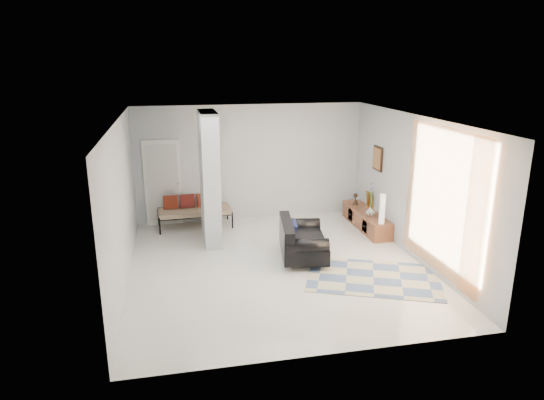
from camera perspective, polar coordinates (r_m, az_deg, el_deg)
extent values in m
plane|color=white|center=(9.39, 0.54, -7.70)|extent=(6.00, 6.00, 0.00)
plane|color=white|center=(8.65, 0.59, 9.52)|extent=(6.00, 6.00, 0.00)
plane|color=silver|center=(11.78, -2.57, 4.39)|extent=(6.00, 0.00, 6.00)
plane|color=silver|center=(6.18, 6.58, -6.79)|extent=(6.00, 0.00, 6.00)
plane|color=silver|center=(8.77, -17.27, -0.46)|extent=(0.00, 6.00, 6.00)
plane|color=silver|center=(9.86, 16.38, 1.41)|extent=(0.00, 6.00, 6.00)
cube|color=silver|center=(10.30, -7.35, 2.55)|extent=(0.35, 1.20, 2.80)
cube|color=white|center=(11.69, -12.73, 2.00)|extent=(0.85, 0.06, 2.04)
plane|color=#FF9643|center=(8.85, 19.39, -0.18)|extent=(0.00, 2.55, 2.55)
cube|color=black|center=(11.28, 12.34, 4.80)|extent=(0.04, 0.45, 0.55)
cube|color=brown|center=(11.57, 11.01, -2.28)|extent=(0.45, 2.01, 0.40)
cube|color=black|center=(11.10, 10.86, -3.07)|extent=(0.02, 0.27, 0.28)
cube|color=black|center=(11.88, 9.23, -1.69)|extent=(0.02, 0.27, 0.28)
cube|color=gold|center=(11.76, 11.40, 0.05)|extent=(0.09, 0.32, 0.40)
cube|color=silver|center=(11.06, 11.48, -1.75)|extent=(0.04, 0.10, 0.12)
cylinder|color=silver|center=(9.18, 2.03, -7.96)|extent=(0.05, 0.05, 0.10)
cylinder|color=silver|center=(10.27, 1.46, -5.25)|extent=(0.05, 0.05, 0.10)
cylinder|color=silver|center=(9.26, 6.12, -7.83)|extent=(0.05, 0.05, 0.10)
cylinder|color=silver|center=(10.34, 5.10, -5.17)|extent=(0.05, 0.05, 0.10)
cube|color=black|center=(9.68, 3.68, -5.39)|extent=(1.07, 1.54, 0.30)
cube|color=black|center=(9.53, 1.75, -3.59)|extent=(0.42, 1.44, 0.36)
cylinder|color=black|center=(9.05, 4.14, -5.41)|extent=(0.85, 0.40, 0.28)
cylinder|color=black|center=(10.15, 3.32, -2.95)|extent=(0.85, 0.40, 0.28)
cube|color=black|center=(9.53, 2.47, -3.46)|extent=(0.22, 0.54, 0.31)
cylinder|color=black|center=(11.20, -13.07, -3.02)|extent=(0.04, 0.04, 0.40)
cylinder|color=black|center=(11.35, -4.68, -2.38)|extent=(0.04, 0.04, 0.40)
cylinder|color=black|center=(11.85, -13.20, -1.96)|extent=(0.04, 0.04, 0.40)
cylinder|color=black|center=(11.99, -5.26, -1.38)|extent=(0.04, 0.04, 0.40)
cube|color=#C0AA8C|center=(11.52, -9.07, -1.32)|extent=(1.71, 0.79, 0.12)
cube|color=maroon|center=(11.56, -11.84, -0.26)|extent=(0.35, 0.18, 0.33)
cube|color=maroon|center=(11.58, -9.91, -0.12)|extent=(0.35, 0.18, 0.33)
cube|color=maroon|center=(11.62, -8.00, 0.02)|extent=(0.35, 0.18, 0.33)
cube|color=#C1BA94|center=(9.07, 11.84, -8.92)|extent=(2.75, 2.33, 0.01)
cylinder|color=white|center=(10.65, 12.84, -1.03)|extent=(0.12, 0.12, 0.65)
imported|color=silver|center=(11.18, 11.46, -1.31)|extent=(0.23, 0.23, 0.21)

